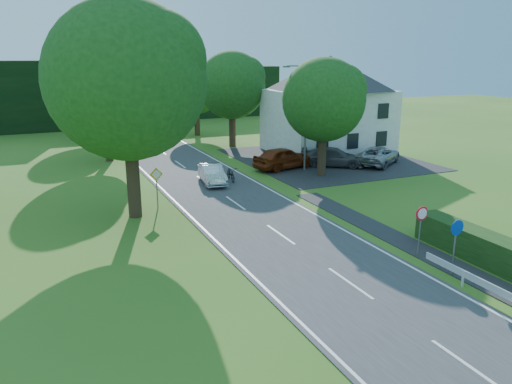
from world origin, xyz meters
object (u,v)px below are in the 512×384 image
moving_car (212,174)px  parked_car_grey (334,157)px  motorcycle (231,174)px  parked_car_silver_b (378,155)px  streetlight (304,113)px  parked_car_red (283,158)px  parasol (333,146)px

moving_car → parked_car_grey: 10.80m
motorcycle → parked_car_silver_b: (12.90, 0.11, 0.24)m
parked_car_grey → parked_car_silver_b: bearing=-68.3°
streetlight → moving_car: (-7.73, -0.93, -3.77)m
streetlight → parked_car_silver_b: streetlight is taller
streetlight → parked_car_grey: 4.77m
parked_car_red → parked_car_grey: 4.18m
moving_car → parked_car_grey: (10.73, 1.25, 0.07)m
moving_car → motorcycle: moving_car is taller
parked_car_grey → parked_car_silver_b: parked_car_silver_b is taller
moving_car → parasol: 13.10m
moving_car → streetlight: bearing=15.0°
parked_car_grey → parasol: parasol is taller
motorcycle → parasol: size_ratio=0.82×
parked_car_silver_b → parasol: parasol is taller
parked_car_red → parasol: size_ratio=2.15×
parked_car_red → parked_car_grey: bearing=-113.8°
moving_car → parked_car_grey: bearing=14.8°
moving_car → motorcycle: 1.49m
parked_car_grey → motorcycle: bearing=132.8°
parked_car_grey → parked_car_silver_b: size_ratio=0.95×
parked_car_grey → parasol: 3.30m
streetlight → motorcycle: bearing=-173.2°
motorcycle → parked_car_silver_b: bearing=8.1°
streetlight → parked_car_grey: bearing=6.0°
moving_car → motorcycle: bearing=15.5°
motorcycle → parasol: bearing=26.9°
parked_car_grey → parked_car_red: bearing=114.6°
parked_car_red → streetlight: bearing=-149.0°
moving_car → parked_car_silver_b: size_ratio=0.75×
parked_car_red → motorcycle: bearing=98.2°
motorcycle → parasol: (11.00, 3.84, 0.55)m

